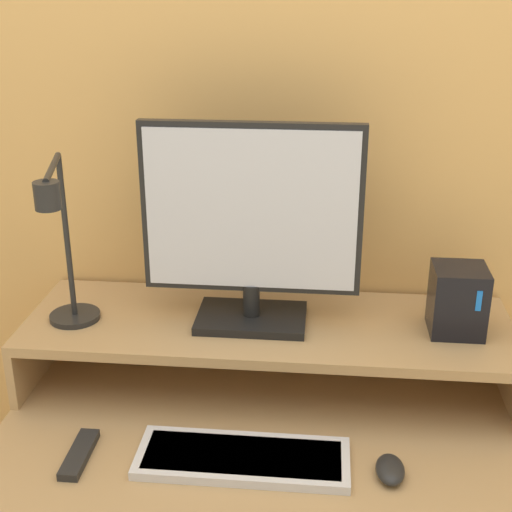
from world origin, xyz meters
The scene contains 9 objects.
wall_back centered at (0.00, 0.69, 1.25)m, with size 6.00×0.05×2.50m.
desk centered at (0.00, 0.33, 0.53)m, with size 1.06×0.65×0.77m.
monitor_shelf centered at (0.00, 0.48, 0.89)m, with size 1.06×0.34×0.15m.
monitor centered at (-0.04, 0.48, 1.14)m, with size 0.46×0.16×0.43m.
desk_lamp centered at (-0.40, 0.38, 1.09)m, with size 0.13×0.27×0.37m.
router_dock centered at (0.40, 0.48, 0.99)m, with size 0.11×0.11×0.14m.
keyboard centered at (-0.02, 0.19, 0.78)m, with size 0.40×0.15×0.02m.
mouse centered at (0.25, 0.18, 0.78)m, with size 0.05×0.09×0.03m.
remote_control centered at (-0.33, 0.17, 0.78)m, with size 0.04×0.14×0.02m.
Camera 1 is at (0.11, -0.90, 1.62)m, focal length 50.00 mm.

